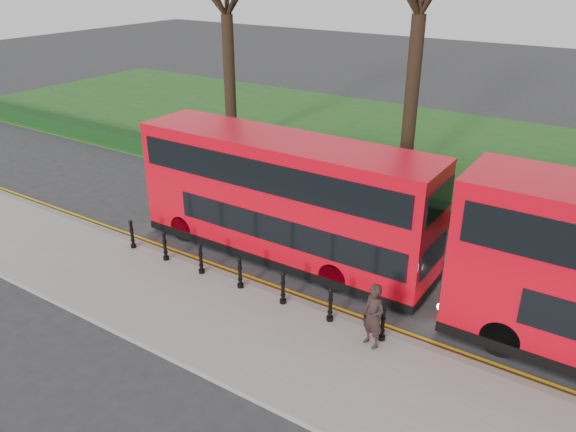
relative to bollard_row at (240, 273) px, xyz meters
The scene contains 10 objects.
ground 2.03m from the bollard_row, 135.50° to the left, with size 120.00×120.00×0.00m, color #28282B.
pavement 2.22m from the bollard_row, 129.78° to the right, with size 60.00×4.00×0.15m, color gray.
kerb 1.53m from the bollard_row, 165.70° to the left, with size 60.00×0.25×0.16m, color slate.
grass_verge 16.42m from the bollard_row, 94.80° to the left, with size 60.00×18.00×0.06m, color #1B4E1A.
hedge 8.27m from the bollard_row, 99.57° to the left, with size 60.00×0.90×0.80m, color black.
yellow_line_outer 1.65m from the bollard_row, 154.68° to the left, with size 60.00×0.10×0.01m, color yellow.
yellow_line_inner 1.74m from the bollard_row, 148.25° to the left, with size 60.00×0.10×0.01m, color yellow.
bollard_row is the anchor object (origin of this frame).
bus_lead 3.07m from the bollard_row, 94.44° to the left, with size 10.51×2.41×4.18m.
pedestrian 4.66m from the bollard_row, ahead, with size 0.66×0.43×1.81m, color black.
Camera 1 is at (10.78, -12.93, 9.43)m, focal length 35.00 mm.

